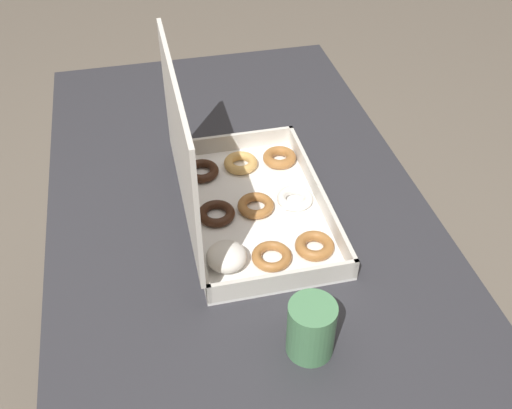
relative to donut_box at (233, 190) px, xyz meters
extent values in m
plane|color=#6B6054|center=(0.07, -0.01, -0.84)|extent=(8.00, 8.00, 0.00)
cube|color=#2D2D33|center=(0.07, -0.01, -0.08)|extent=(1.19, 0.73, 0.03)
cylinder|color=#2D2D33|center=(0.61, -0.33, -0.47)|extent=(0.06, 0.06, 0.74)
cylinder|color=#2D2D33|center=(0.61, 0.30, -0.47)|extent=(0.06, 0.06, 0.74)
cube|color=white|center=(0.00, -0.04, -0.06)|extent=(0.42, 0.26, 0.01)
cube|color=beige|center=(0.00, -0.17, -0.04)|extent=(0.42, 0.01, 0.04)
cube|color=beige|center=(0.00, 0.08, -0.04)|extent=(0.42, 0.01, 0.04)
cube|color=beige|center=(-0.20, -0.04, -0.04)|extent=(0.01, 0.26, 0.04)
cube|color=beige|center=(0.21, -0.04, -0.04)|extent=(0.01, 0.26, 0.04)
cube|color=beige|center=(0.00, 0.09, 0.11)|extent=(0.42, 0.01, 0.27)
torus|color=#9E6633|center=(-0.12, -0.12, -0.05)|extent=(0.07, 0.07, 0.02)
torus|color=white|center=(0.01, -0.12, -0.05)|extent=(0.07, 0.07, 0.02)
torus|color=#9E6633|center=(0.14, -0.13, -0.05)|extent=(0.07, 0.07, 0.02)
torus|color=#9E6633|center=(-0.13, -0.04, -0.05)|extent=(0.07, 0.07, 0.02)
torus|color=#9E6633|center=(0.01, -0.04, -0.05)|extent=(0.07, 0.07, 0.02)
torus|color=tan|center=(0.14, -0.04, -0.05)|extent=(0.07, 0.07, 0.02)
ellipsoid|color=white|center=(-0.13, 0.04, -0.04)|extent=(0.07, 0.07, 0.04)
torus|color=#381E11|center=(0.00, 0.03, -0.05)|extent=(0.07, 0.07, 0.02)
torus|color=#381E11|center=(0.14, 0.04, -0.05)|extent=(0.07, 0.07, 0.02)
cylinder|color=#4C8456|center=(-0.32, -0.05, -0.02)|extent=(0.07, 0.07, 0.10)
cylinder|color=black|center=(-0.32, -0.05, 0.03)|extent=(0.06, 0.06, 0.01)
camera|label=1|loc=(-0.83, 0.15, 0.70)|focal=42.00mm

